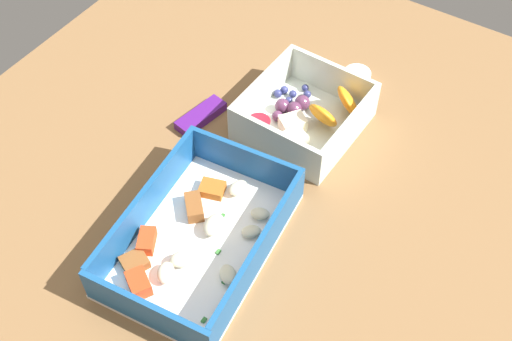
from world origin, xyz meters
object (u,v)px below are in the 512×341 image
object	(u,v)px
paper_cup_liner	(357,78)
pasta_container	(199,237)
fruit_bowl	(304,116)
candy_bar	(201,116)

from	to	relation	value
paper_cup_liner	pasta_container	bearing A→B (deg)	175.28
fruit_bowl	paper_cup_liner	size ratio (longest dim) A/B	4.08
fruit_bowl	candy_bar	bearing A→B (deg)	117.01
fruit_bowl	paper_cup_liner	bearing A→B (deg)	-10.20
pasta_container	fruit_bowl	size ratio (longest dim) A/B	1.59
pasta_container	paper_cup_liner	world-z (taller)	pasta_container
pasta_container	paper_cup_liner	bearing A→B (deg)	-10.66
pasta_container	fruit_bowl	bearing A→B (deg)	-7.86
pasta_container	candy_bar	xyz separation A→B (cm)	(15.42, 10.88, -0.97)
paper_cup_liner	fruit_bowl	bearing A→B (deg)	169.80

